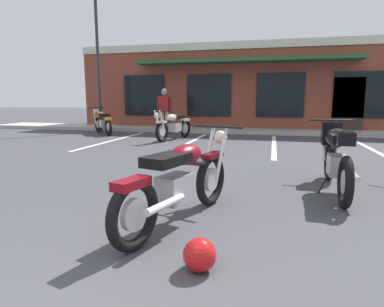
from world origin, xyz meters
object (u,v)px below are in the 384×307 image
(motorcycle_red_sportbike, at_px, (174,125))
(helmet_on_pavement, at_px, (200,255))
(motorcycle_black_cruiser, at_px, (336,154))
(parking_lot_lamp_post, at_px, (96,42))
(motorcycle_foreground_classic, at_px, (180,180))
(motorcycle_blue_standard, at_px, (103,122))
(person_in_shorts_foreground, at_px, (165,108))

(motorcycle_red_sportbike, bearing_deg, helmet_on_pavement, -71.69)
(motorcycle_black_cruiser, distance_m, parking_lot_lamp_post, 10.74)
(motorcycle_foreground_classic, height_order, motorcycle_red_sportbike, same)
(motorcycle_black_cruiser, height_order, parking_lot_lamp_post, parking_lot_lamp_post)
(motorcycle_black_cruiser, bearing_deg, motorcycle_red_sportbike, 127.87)
(motorcycle_red_sportbike, bearing_deg, motorcycle_blue_standard, 160.88)
(motorcycle_black_cruiser, height_order, person_in_shorts_foreground, person_in_shorts_foreground)
(motorcycle_black_cruiser, height_order, helmet_on_pavement, motorcycle_black_cruiser)
(motorcycle_blue_standard, bearing_deg, parking_lot_lamp_post, 126.49)
(motorcycle_black_cruiser, xyz_separation_m, parking_lot_lamp_post, (-7.64, 6.95, 2.93))
(motorcycle_foreground_classic, relative_size, helmet_on_pavement, 7.90)
(motorcycle_black_cruiser, relative_size, parking_lot_lamp_post, 0.39)
(person_in_shorts_foreground, bearing_deg, motorcycle_foreground_classic, -70.49)
(motorcycle_foreground_classic, bearing_deg, motorcycle_red_sportbike, 107.51)
(parking_lot_lamp_post, bearing_deg, motorcycle_black_cruiser, -42.29)
(person_in_shorts_foreground, xyz_separation_m, helmet_on_pavement, (3.44, -9.46, -0.82))
(motorcycle_red_sportbike, relative_size, parking_lot_lamp_post, 0.38)
(parking_lot_lamp_post, bearing_deg, person_in_shorts_foreground, -3.61)
(motorcycle_foreground_classic, distance_m, motorcycle_blue_standard, 9.54)
(motorcycle_foreground_classic, height_order, person_in_shorts_foreground, person_in_shorts_foreground)
(person_in_shorts_foreground, relative_size, parking_lot_lamp_post, 0.31)
(motorcycle_red_sportbike, relative_size, motorcycle_blue_standard, 1.24)
(motorcycle_blue_standard, distance_m, helmet_on_pavement, 10.55)
(motorcycle_foreground_classic, relative_size, motorcycle_blue_standard, 1.23)
(motorcycle_red_sportbike, xyz_separation_m, motorcycle_black_cruiser, (3.98, -5.12, 0.07))
(motorcycle_blue_standard, bearing_deg, motorcycle_red_sportbike, -19.12)
(motorcycle_black_cruiser, relative_size, motorcycle_blue_standard, 1.26)
(motorcycle_red_sportbike, distance_m, motorcycle_black_cruiser, 6.48)
(motorcycle_blue_standard, height_order, person_in_shorts_foreground, person_in_shorts_foreground)
(motorcycle_foreground_classic, height_order, parking_lot_lamp_post, parking_lot_lamp_post)
(person_in_shorts_foreground, distance_m, helmet_on_pavement, 10.10)
(motorcycle_foreground_classic, bearing_deg, person_in_shorts_foreground, 109.51)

